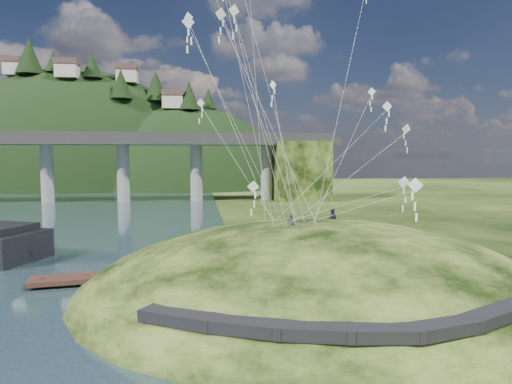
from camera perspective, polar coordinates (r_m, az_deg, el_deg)
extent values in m
plane|color=black|center=(31.69, -5.99, -13.67)|extent=(320.00, 320.00, 0.00)
ellipsoid|color=black|center=(35.12, 7.55, -14.42)|extent=(36.00, 32.00, 13.00)
cube|color=black|center=(23.48, -9.39, -15.10)|extent=(4.32, 3.62, 0.71)
cube|color=black|center=(21.99, -1.40, -16.26)|extent=(4.10, 2.97, 0.61)
cube|color=black|center=(21.57, 7.20, -16.74)|extent=(3.85, 2.37, 0.62)
cube|color=black|center=(22.09, 15.39, -16.46)|extent=(3.62, 1.83, 0.66)
cube|color=black|center=(23.51, 22.21, -15.31)|extent=(3.82, 2.27, 0.68)
cube|color=black|center=(25.77, 27.13, -13.48)|extent=(4.11, 2.97, 0.71)
cylinder|color=gray|center=(104.97, -24.65, 2.29)|extent=(2.60, 2.60, 13.00)
cylinder|color=gray|center=(101.41, -16.26, 2.46)|extent=(2.60, 2.60, 13.00)
cylinder|color=gray|center=(100.16, -7.46, 2.57)|extent=(2.60, 2.60, 13.00)
cylinder|color=gray|center=(101.28, 1.35, 2.63)|extent=(2.60, 2.60, 13.00)
cube|color=black|center=(102.67, 5.49, 2.64)|extent=(12.00, 11.00, 13.00)
ellipsoid|color=black|center=(161.78, -21.29, -1.39)|extent=(96.00, 68.00, 88.00)
ellipsoid|color=black|center=(149.49, -8.86, -3.15)|extent=(76.00, 56.00, 72.00)
cone|color=black|center=(155.68, -26.49, 14.95)|extent=(8.01, 8.01, 10.54)
cone|color=black|center=(152.82, -23.98, 14.72)|extent=(4.97, 4.97, 6.54)
cone|color=black|center=(147.89, -19.80, 14.73)|extent=(5.83, 5.83, 7.67)
cone|color=black|center=(140.45, -16.52, 12.84)|extent=(6.47, 6.47, 8.51)
cone|color=black|center=(146.21, -12.41, 12.84)|extent=(7.13, 7.13, 9.38)
cone|color=black|center=(140.31, -8.38, 11.87)|extent=(6.56, 6.56, 8.63)
cone|color=black|center=(145.85, -5.97, 11.54)|extent=(4.88, 4.88, 6.42)
cube|color=beige|center=(159.93, -27.82, 13.43)|extent=(6.00, 5.00, 4.00)
cube|color=brown|center=(160.39, -27.86, 14.38)|extent=(6.40, 5.40, 1.60)
cube|color=beige|center=(147.05, -22.53, 13.76)|extent=(6.00, 5.00, 4.00)
cube|color=brown|center=(147.52, -22.56, 14.79)|extent=(6.40, 5.40, 1.60)
cube|color=beige|center=(149.64, -15.81, 13.73)|extent=(6.00, 5.00, 4.00)
cube|color=brown|center=(150.11, -15.83, 14.74)|extent=(6.40, 5.40, 1.60)
cube|color=beige|center=(141.20, -10.38, 10.98)|extent=(6.00, 5.00, 4.00)
cube|color=brown|center=(141.53, -10.39, 12.07)|extent=(6.40, 5.40, 1.60)
cube|color=#351C15|center=(38.07, -15.55, -9.95)|extent=(14.85, 4.55, 0.37)
cylinder|color=#351C15|center=(38.62, -25.07, -10.41)|extent=(0.31, 0.31, 1.05)
cylinder|color=#351C15|center=(38.25, -20.34, -10.41)|extent=(0.31, 0.31, 1.05)
cylinder|color=#351C15|center=(38.14, -15.54, -10.33)|extent=(0.31, 0.31, 1.05)
cylinder|color=#351C15|center=(38.28, -10.76, -10.19)|extent=(0.31, 0.31, 1.05)
cylinder|color=#351C15|center=(38.69, -6.05, -9.97)|extent=(0.31, 0.31, 1.05)
imported|color=#262832|center=(32.70, 4.43, -2.77)|extent=(0.68, 0.63, 1.56)
imported|color=#262832|center=(36.83, 9.49, -2.02)|extent=(1.02, 0.90, 1.75)
cube|color=white|center=(27.21, 19.31, 0.81)|extent=(0.65, 0.63, 0.86)
cube|color=white|center=(27.25, 19.28, -0.48)|extent=(0.11, 0.08, 0.50)
cube|color=white|center=(27.31, 19.24, -1.76)|extent=(0.11, 0.08, 0.50)
cube|color=white|center=(27.38, 19.21, -3.03)|extent=(0.11, 0.08, 0.50)
cube|color=white|center=(30.97, 18.00, 1.18)|extent=(0.80, 0.27, 0.77)
cube|color=white|center=(31.00, 17.98, 0.14)|extent=(0.10, 0.05, 0.46)
cube|color=white|center=(31.05, 17.95, -0.90)|extent=(0.10, 0.05, 0.46)
cube|color=white|center=(31.10, 17.93, -1.93)|extent=(0.10, 0.05, 0.46)
cube|color=white|center=(42.43, 14.26, 12.06)|extent=(0.54, 0.53, 0.72)
cube|color=white|center=(42.37, 14.25, 11.37)|extent=(0.09, 0.07, 0.42)
cube|color=white|center=(42.31, 14.23, 10.69)|extent=(0.09, 0.07, 0.42)
cube|color=white|center=(42.26, 14.22, 10.00)|extent=(0.09, 0.07, 0.42)
cube|color=white|center=(40.22, -6.93, 10.99)|extent=(0.67, 0.37, 0.72)
cube|color=white|center=(40.17, -6.92, 10.26)|extent=(0.10, 0.04, 0.43)
cube|color=white|center=(40.12, -6.91, 9.52)|extent=(0.10, 0.04, 0.43)
cube|color=white|center=(40.08, -6.90, 8.78)|extent=(0.10, 0.04, 0.43)
cube|color=white|center=(29.34, -0.35, 0.67)|extent=(0.78, 0.22, 0.77)
cube|color=white|center=(29.38, -0.35, -0.40)|extent=(0.10, 0.05, 0.45)
cube|color=white|center=(29.43, -0.35, -1.48)|extent=(0.10, 0.05, 0.45)
cube|color=white|center=(29.50, -0.35, -2.55)|extent=(0.10, 0.05, 0.45)
cube|color=white|center=(25.08, -8.48, 20.30)|extent=(0.67, 0.19, 0.66)
cube|color=white|center=(24.95, -8.47, 19.26)|extent=(0.09, 0.04, 0.39)
cube|color=white|center=(24.84, -8.46, 18.20)|extent=(0.09, 0.04, 0.39)
cube|color=white|center=(24.73, -8.44, 17.14)|extent=(0.09, 0.04, 0.39)
cube|color=white|center=(39.88, 2.12, 13.22)|extent=(0.49, 0.64, 0.75)
cube|color=white|center=(39.80, 2.12, 12.44)|extent=(0.09, 0.07, 0.45)
cube|color=white|center=(39.73, 2.11, 11.66)|extent=(0.09, 0.07, 0.45)
cube|color=white|center=(39.67, 2.11, 10.88)|extent=(0.09, 0.07, 0.45)
cube|color=white|center=(28.96, -2.77, 21.72)|extent=(0.66, 0.32, 0.69)
cube|color=white|center=(28.82, -2.77, 20.77)|extent=(0.08, 0.07, 0.41)
cube|color=white|center=(28.69, -2.76, 19.81)|extent=(0.08, 0.07, 0.41)
cube|color=white|center=(28.56, -2.76, 18.85)|extent=(0.08, 0.07, 0.41)
cube|color=white|center=(33.67, 18.27, 7.47)|extent=(0.68, 0.24, 0.66)
cube|color=white|center=(33.65, 18.25, 6.65)|extent=(0.09, 0.06, 0.40)
cube|color=white|center=(33.63, 18.23, 5.82)|extent=(0.09, 0.06, 0.40)
cube|color=white|center=(33.63, 18.21, 4.99)|extent=(0.09, 0.06, 0.40)
cube|color=white|center=(43.96, 13.58, 22.11)|extent=(0.09, 0.05, 0.40)
cube|color=white|center=(35.41, -4.43, 21.31)|extent=(0.83, 0.34, 0.84)
cube|color=white|center=(35.23, -4.42, 20.35)|extent=(0.10, 0.09, 0.51)
cube|color=white|center=(35.07, -4.42, 19.37)|extent=(0.10, 0.09, 0.51)
cube|color=white|center=(34.92, -4.41, 18.40)|extent=(0.10, 0.09, 0.51)
cube|color=white|center=(40.91, 16.08, 10.24)|extent=(0.61, 0.69, 0.86)
cube|color=white|center=(40.85, 16.06, 9.38)|extent=(0.10, 0.08, 0.51)
cube|color=white|center=(40.80, 16.04, 8.51)|extent=(0.10, 0.08, 0.51)
cube|color=white|center=(40.76, 16.02, 7.65)|extent=(0.10, 0.08, 0.51)
cube|color=white|center=(42.47, -8.43, 20.77)|extent=(0.75, 0.55, 0.86)
cube|color=white|center=(42.29, -8.42, 19.95)|extent=(0.12, 0.06, 0.52)
cube|color=white|center=(42.13, -8.41, 19.12)|extent=(0.12, 0.06, 0.52)
cube|color=white|center=(41.98, -8.40, 18.29)|extent=(0.12, 0.06, 0.52)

